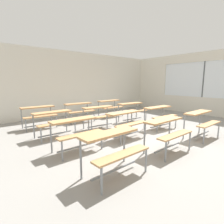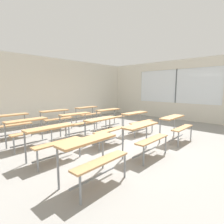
{
  "view_description": "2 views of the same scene",
  "coord_description": "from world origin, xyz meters",
  "px_view_note": "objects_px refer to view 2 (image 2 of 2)",
  "views": [
    {
      "loc": [
        -3.8,
        -3.3,
        1.6
      ],
      "look_at": [
        -0.39,
        0.87,
        0.66
      ],
      "focal_mm": 28.0,
      "sensor_mm": 36.0,
      "label": 1
    },
    {
      "loc": [
        -3.8,
        -3.3,
        1.6
      ],
      "look_at": [
        0.53,
        0.79,
        0.78
      ],
      "focal_mm": 28.0,
      "sensor_mm": 36.0,
      "label": 2
    }
  ],
  "objects_px": {
    "desk_bench_r0c0": "(92,151)",
    "desk_bench_r1c2": "(137,118)",
    "desk_bench_r0c1": "(144,133)",
    "desk_bench_r2c2": "(110,114)",
    "desk_bench_r3c0": "(11,120)",
    "desk_bench_r3c1": "(56,115)",
    "desk_bench_r2c0": "(28,126)",
    "desk_bench_r1c0": "(53,135)",
    "desk_bench_r2c1": "(77,119)",
    "desk_bench_r1c1": "(104,125)",
    "desk_bench_r0c2": "(176,123)",
    "desk_bench_r3c2": "(88,111)"
  },
  "relations": [
    {
      "from": "desk_bench_r0c0",
      "to": "desk_bench_r3c1",
      "type": "relative_size",
      "value": 1.0
    },
    {
      "from": "desk_bench_r0c1",
      "to": "desk_bench_r1c2",
      "type": "bearing_deg",
      "value": 39.24
    },
    {
      "from": "desk_bench_r2c0",
      "to": "desk_bench_r1c0",
      "type": "bearing_deg",
      "value": -92.14
    },
    {
      "from": "desk_bench_r0c0",
      "to": "desk_bench_r2c2",
      "type": "height_order",
      "value": "same"
    },
    {
      "from": "desk_bench_r2c2",
      "to": "desk_bench_r3c1",
      "type": "distance_m",
      "value": 2.12
    },
    {
      "from": "desk_bench_r1c1",
      "to": "desk_bench_r3c2",
      "type": "xyz_separation_m",
      "value": [
        1.62,
        2.74,
        0.0
      ]
    },
    {
      "from": "desk_bench_r1c1",
      "to": "desk_bench_r0c2",
      "type": "bearing_deg",
      "value": -40.52
    },
    {
      "from": "desk_bench_r2c2",
      "to": "desk_bench_r3c2",
      "type": "height_order",
      "value": "same"
    },
    {
      "from": "desk_bench_r2c1",
      "to": "desk_bench_r2c0",
      "type": "bearing_deg",
      "value": -177.93
    },
    {
      "from": "desk_bench_r2c0",
      "to": "desk_bench_r3c0",
      "type": "distance_m",
      "value": 1.35
    },
    {
      "from": "desk_bench_r3c0",
      "to": "desk_bench_r3c1",
      "type": "distance_m",
      "value": 1.57
    },
    {
      "from": "desk_bench_r0c1",
      "to": "desk_bench_r0c0",
      "type": "bearing_deg",
      "value": -179.71
    },
    {
      "from": "desk_bench_r1c1",
      "to": "desk_bench_r1c2",
      "type": "bearing_deg",
      "value": -1.23
    },
    {
      "from": "desk_bench_r3c0",
      "to": "desk_bench_r3c1",
      "type": "xyz_separation_m",
      "value": [
        1.57,
        -0.03,
        0.0
      ]
    },
    {
      "from": "desk_bench_r2c2",
      "to": "desk_bench_r2c1",
      "type": "bearing_deg",
      "value": -176.49
    },
    {
      "from": "desk_bench_r1c1",
      "to": "desk_bench_r2c2",
      "type": "relative_size",
      "value": 1.0
    },
    {
      "from": "desk_bench_r1c2",
      "to": "desk_bench_r1c1",
      "type": "bearing_deg",
      "value": -176.53
    },
    {
      "from": "desk_bench_r2c0",
      "to": "desk_bench_r3c1",
      "type": "distance_m",
      "value": 2.03
    },
    {
      "from": "desk_bench_r1c2",
      "to": "desk_bench_r2c1",
      "type": "bearing_deg",
      "value": 143.25
    },
    {
      "from": "desk_bench_r1c1",
      "to": "desk_bench_r2c1",
      "type": "height_order",
      "value": "same"
    },
    {
      "from": "desk_bench_r2c0",
      "to": "desk_bench_r0c2",
      "type": "bearing_deg",
      "value": -42.05
    },
    {
      "from": "desk_bench_r0c1",
      "to": "desk_bench_r2c0",
      "type": "height_order",
      "value": "same"
    },
    {
      "from": "desk_bench_r0c1",
      "to": "desk_bench_r1c2",
      "type": "xyz_separation_m",
      "value": [
        1.59,
        1.33,
        0.0
      ]
    },
    {
      "from": "desk_bench_r1c0",
      "to": "desk_bench_r1c2",
      "type": "height_order",
      "value": "same"
    },
    {
      "from": "desk_bench_r0c0",
      "to": "desk_bench_r3c0",
      "type": "height_order",
      "value": "same"
    },
    {
      "from": "desk_bench_r1c2",
      "to": "desk_bench_r3c2",
      "type": "relative_size",
      "value": 1.01
    },
    {
      "from": "desk_bench_r0c1",
      "to": "desk_bench_r1c0",
      "type": "xyz_separation_m",
      "value": [
        -1.6,
        1.34,
        0.0
      ]
    },
    {
      "from": "desk_bench_r0c2",
      "to": "desk_bench_r1c2",
      "type": "height_order",
      "value": "same"
    },
    {
      "from": "desk_bench_r1c0",
      "to": "desk_bench_r1c1",
      "type": "xyz_separation_m",
      "value": [
        1.56,
        -0.03,
        0.0
      ]
    },
    {
      "from": "desk_bench_r0c2",
      "to": "desk_bench_r1c1",
      "type": "relative_size",
      "value": 0.99
    },
    {
      "from": "desk_bench_r0c2",
      "to": "desk_bench_r1c0",
      "type": "relative_size",
      "value": 0.99
    },
    {
      "from": "desk_bench_r3c1",
      "to": "desk_bench_r1c1",
      "type": "bearing_deg",
      "value": -88.04
    },
    {
      "from": "desk_bench_r2c1",
      "to": "desk_bench_r3c0",
      "type": "distance_m",
      "value": 2.11
    },
    {
      "from": "desk_bench_r0c2",
      "to": "desk_bench_r1c2",
      "type": "relative_size",
      "value": 0.98
    },
    {
      "from": "desk_bench_r0c0",
      "to": "desk_bench_r1c1",
      "type": "bearing_deg",
      "value": 38.52
    },
    {
      "from": "desk_bench_r1c1",
      "to": "desk_bench_r1c2",
      "type": "height_order",
      "value": "same"
    },
    {
      "from": "desk_bench_r2c0",
      "to": "desk_bench_r1c2",
      "type": "bearing_deg",
      "value": -25.03
    },
    {
      "from": "desk_bench_r2c2",
      "to": "desk_bench_r3c2",
      "type": "distance_m",
      "value": 1.36
    },
    {
      "from": "desk_bench_r3c2",
      "to": "desk_bench_r0c0",
      "type": "bearing_deg",
      "value": -130.04
    },
    {
      "from": "desk_bench_r2c2",
      "to": "desk_bench_r1c2",
      "type": "bearing_deg",
      "value": -88.62
    },
    {
      "from": "desk_bench_r2c2",
      "to": "desk_bench_r0c2",
      "type": "bearing_deg",
      "value": -86.92
    },
    {
      "from": "desk_bench_r0c0",
      "to": "desk_bench_r1c2",
      "type": "bearing_deg",
      "value": 21.15
    },
    {
      "from": "desk_bench_r2c0",
      "to": "desk_bench_r3c2",
      "type": "distance_m",
      "value": 3.47
    },
    {
      "from": "desk_bench_r3c1",
      "to": "desk_bench_r3c2",
      "type": "bearing_deg",
      "value": 3.58
    },
    {
      "from": "desk_bench_r0c0",
      "to": "desk_bench_r2c0",
      "type": "bearing_deg",
      "value": 87.89
    },
    {
      "from": "desk_bench_r2c1",
      "to": "desk_bench_r3c0",
      "type": "xyz_separation_m",
      "value": [
        -1.61,
        1.37,
        0.0
      ]
    },
    {
      "from": "desk_bench_r2c1",
      "to": "desk_bench_r1c0",
      "type": "bearing_deg",
      "value": -137.78
    },
    {
      "from": "desk_bench_r0c0",
      "to": "desk_bench_r2c0",
      "type": "relative_size",
      "value": 1.0
    },
    {
      "from": "desk_bench_r0c1",
      "to": "desk_bench_r2c2",
      "type": "height_order",
      "value": "same"
    },
    {
      "from": "desk_bench_r2c0",
      "to": "desk_bench_r3c1",
      "type": "relative_size",
      "value": 1.01
    }
  ]
}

